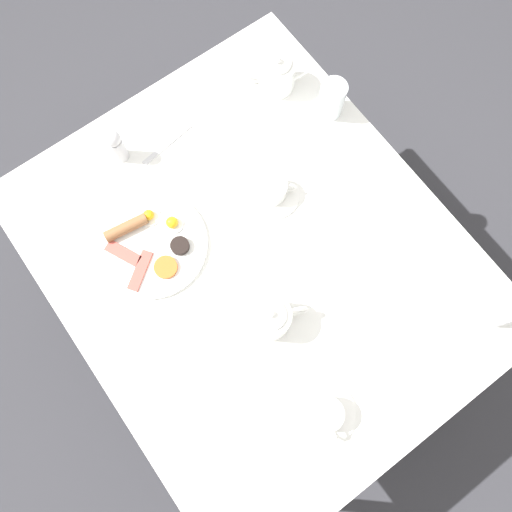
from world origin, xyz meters
The scene contains 12 objects.
ground_plane centered at (0.00, 0.00, 0.00)m, with size 8.00×8.00×0.00m, color #333338.
table centered at (0.00, 0.00, 0.68)m, with size 0.97×1.17×0.75m.
breakfast_plate centered at (0.19, -0.19, 0.76)m, with size 0.29×0.29×0.04m.
teapot_near centered at (-0.35, -0.38, 0.80)m, with size 0.15×0.13×0.12m.
teapot_far centered at (0.07, 0.15, 0.80)m, with size 0.18×0.10×0.12m.
teacup_with_saucer_left centered at (-0.14, -0.12, 0.78)m, with size 0.15×0.15×0.06m.
teacup_with_saucer_right centered at (0.10, 0.40, 0.78)m, with size 0.15×0.15×0.06m.
water_glass_tall centered at (-0.42, -0.23, 0.81)m, with size 0.07×0.07×0.11m.
pepper_grinder centered at (0.12, -0.45, 0.81)m, with size 0.04×0.04×0.12m.
salt_grinder centered at (-0.38, 0.48, 0.81)m, with size 0.04×0.04×0.12m.
fork_by_plate centered at (0.01, -0.40, 0.75)m, with size 0.17×0.04×0.00m.
knife_by_plate centered at (-0.33, 0.04, 0.75)m, with size 0.09×0.20×0.00m.
Camera 1 is at (0.20, 0.27, 1.98)m, focal length 35.00 mm.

